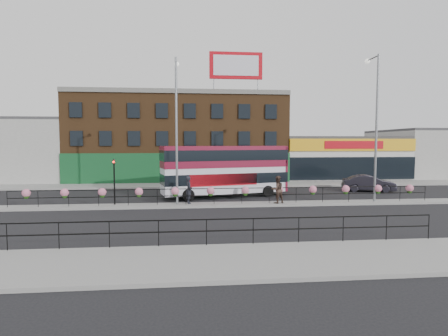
{
  "coord_description": "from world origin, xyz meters",
  "views": [
    {
      "loc": [
        -2.65,
        -24.61,
        4.44
      ],
      "look_at": [
        0.0,
        3.0,
        2.5
      ],
      "focal_mm": 28.0,
      "sensor_mm": 36.0,
      "label": 1
    }
  ],
  "objects": [
    {
      "name": "median_railing",
      "position": [
        -0.0,
        0.0,
        1.05
      ],
      "size": [
        30.04,
        0.56,
        1.23
      ],
      "color": "black",
      "rests_on": "median"
    },
    {
      "name": "double_decker_bus",
      "position": [
        0.24,
        4.22,
        2.61
      ],
      "size": [
        10.78,
        4.88,
        4.24
      ],
      "color": "silver",
      "rests_on": "ground"
    },
    {
      "name": "south_pavement",
      "position": [
        0.0,
        -12.0,
        0.07
      ],
      "size": [
        60.0,
        4.0,
        0.15
      ],
      "primitive_type": "cube",
      "color": "gray",
      "rests_on": "ground"
    },
    {
      "name": "lamp_column_east",
      "position": [
        11.01,
        0.32,
        6.57
      ],
      "size": [
        0.39,
        1.9,
        10.84
      ],
      "color": "gray",
      "rests_on": "median"
    },
    {
      "name": "traffic_light_median",
      "position": [
        -8.0,
        0.39,
        2.47
      ],
      "size": [
        0.15,
        0.28,
        3.65
      ],
      "color": "black",
      "rests_on": "median"
    },
    {
      "name": "north_pavement",
      "position": [
        0.0,
        12.0,
        0.07
      ],
      "size": [
        60.0,
        4.0,
        0.15
      ],
      "primitive_type": "cube",
      "color": "gray",
      "rests_on": "ground"
    },
    {
      "name": "billboard",
      "position": [
        2.5,
        14.99,
        13.18
      ],
      "size": [
        6.0,
        0.29,
        4.4
      ],
      "color": "#AF0813",
      "rests_on": "brick_building"
    },
    {
      "name": "ground",
      "position": [
        0.0,
        0.0,
        0.0
      ],
      "size": [
        120.0,
        120.0,
        0.0
      ],
      "primitive_type": "plane",
      "color": "black",
      "rests_on": "ground"
    },
    {
      "name": "lamp_column_west",
      "position": [
        -3.62,
        0.45,
        6.26
      ],
      "size": [
        0.37,
        1.81,
        10.31
      ],
      "color": "gray",
      "rests_on": "median"
    },
    {
      "name": "pedestrian_a",
      "position": [
        -2.79,
        0.36,
        1.13
      ],
      "size": [
        0.94,
        0.81,
        1.97
      ],
      "primitive_type": "imported",
      "rotation": [
        0.0,
        0.0,
        1.82
      ],
      "color": "black",
      "rests_on": "median"
    },
    {
      "name": "brick_building",
      "position": [
        -4.0,
        19.96,
        5.13
      ],
      "size": [
        25.0,
        12.21,
        10.3
      ],
      "color": "brown",
      "rests_on": "ground"
    },
    {
      "name": "warehouse_east",
      "position": [
        30.75,
        20.0,
        3.15
      ],
      "size": [
        14.5,
        12.0,
        6.3
      ],
      "color": "#A4A39F",
      "rests_on": "ground"
    },
    {
      "name": "car",
      "position": [
        13.78,
        6.14,
        0.76
      ],
      "size": [
        4.08,
        5.5,
        1.53
      ],
      "primitive_type": "imported",
      "rotation": [
        0.0,
        0.0,
        1.29
      ],
      "color": "black",
      "rests_on": "ground"
    },
    {
      "name": "median",
      "position": [
        0.0,
        0.0,
        0.07
      ],
      "size": [
        60.0,
        1.6,
        0.15
      ],
      "primitive_type": "cube",
      "color": "gray",
      "rests_on": "ground"
    },
    {
      "name": "south_railing",
      "position": [
        -2.0,
        -10.1,
        0.96
      ],
      "size": [
        20.04,
        0.05,
        1.12
      ],
      "color": "black",
      "rests_on": "south_pavement"
    },
    {
      "name": "yellow_line_inner",
      "position": [
        0.0,
        -9.7,
        0.01
      ],
      "size": [
        60.0,
        0.1,
        0.01
      ],
      "primitive_type": "cube",
      "color": "gold",
      "rests_on": "ground"
    },
    {
      "name": "pedestrian_b",
      "position": [
        3.56,
        -0.14,
        1.13
      ],
      "size": [
        1.38,
        1.29,
        1.97
      ],
      "primitive_type": "imported",
      "rotation": [
        0.0,
        0.0,
        3.45
      ],
      "color": "#402E25",
      "rests_on": "median"
    },
    {
      "name": "yellow_line_outer",
      "position": [
        0.0,
        -9.88,
        0.01
      ],
      "size": [
        60.0,
        0.1,
        0.01
      ],
      "primitive_type": "cube",
      "color": "gold",
      "rests_on": "ground"
    },
    {
      "name": "supermarket",
      "position": [
        16.0,
        19.9,
        2.65
      ],
      "size": [
        15.0,
        12.25,
        5.3
      ],
      "color": "silver",
      "rests_on": "ground"
    },
    {
      "name": "warehouse_west",
      "position": [
        -24.25,
        20.0,
        3.65
      ],
      "size": [
        15.5,
        12.0,
        7.3
      ],
      "color": "#A4A39F",
      "rests_on": "ground"
    }
  ]
}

